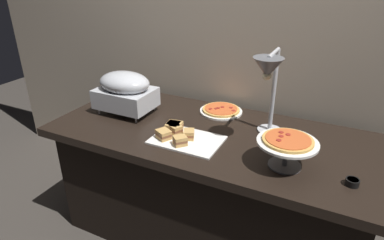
# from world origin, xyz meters

# --- Properties ---
(ground_plane) EXTENTS (8.00, 8.00, 0.00)m
(ground_plane) POSITION_xyz_m (0.00, 0.00, 0.00)
(ground_plane) COLOR #38332D
(back_wall) EXTENTS (4.40, 0.04, 2.40)m
(back_wall) POSITION_xyz_m (0.00, 0.50, 1.20)
(back_wall) COLOR tan
(back_wall) RESTS_ON ground_plane
(buffet_table) EXTENTS (1.90, 0.84, 0.76)m
(buffet_table) POSITION_xyz_m (0.00, 0.00, 0.39)
(buffet_table) COLOR black
(buffet_table) RESTS_ON ground_plane
(chafing_dish) EXTENTS (0.36, 0.26, 0.27)m
(chafing_dish) POSITION_xyz_m (-0.61, 0.02, 0.91)
(chafing_dish) COLOR #B7BABF
(chafing_dish) RESTS_ON buffet_table
(heat_lamp) EXTENTS (0.15, 0.34, 0.49)m
(heat_lamp) POSITION_xyz_m (0.30, 0.00, 1.14)
(heat_lamp) COLOR #B7BABF
(heat_lamp) RESTS_ON buffet_table
(pizza_plate_front) EXTENTS (0.28, 0.28, 0.03)m
(pizza_plate_front) POSITION_xyz_m (-0.06, 0.29, 0.77)
(pizza_plate_front) COLOR white
(pizza_plate_front) RESTS_ON buffet_table
(pizza_plate_center) EXTENTS (0.29, 0.29, 0.15)m
(pizza_plate_center) POSITION_xyz_m (0.46, -0.17, 0.88)
(pizza_plate_center) COLOR #595B60
(pizza_plate_center) RESTS_ON buffet_table
(sandwich_platter) EXTENTS (0.38, 0.26, 0.06)m
(sandwich_platter) POSITION_xyz_m (-0.13, -0.15, 0.78)
(sandwich_platter) COLOR white
(sandwich_platter) RESTS_ON buffet_table
(sauce_cup_near) EXTENTS (0.06, 0.06, 0.03)m
(sauce_cup_near) POSITION_xyz_m (0.76, -0.20, 0.78)
(sauce_cup_near) COLOR black
(sauce_cup_near) RESTS_ON buffet_table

